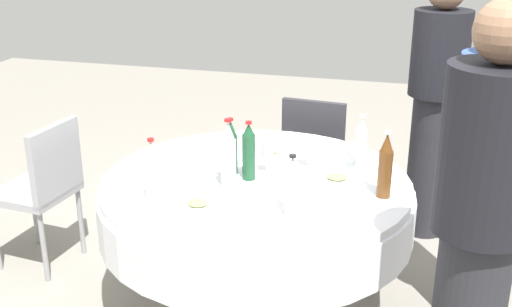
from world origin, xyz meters
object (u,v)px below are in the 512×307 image
at_px(plate_west, 270,153).
at_px(person_mid, 479,234).
at_px(bottle_clear_front, 153,172).
at_px(wine_glass_south, 267,151).
at_px(bottle_dark_green_north, 249,153).
at_px(wine_glass_far, 309,146).
at_px(bottle_clear_outer, 361,141).
at_px(wine_glass_front, 357,150).
at_px(dining_table, 256,207).
at_px(plate_east, 192,149).
at_px(bottle_clear_south, 228,156).
at_px(chair_far, 44,183).
at_px(person_north, 435,103).
at_px(bottle_clear_far, 292,188).
at_px(plate_near, 198,206).
at_px(person_outer, 486,167).
at_px(bottle_dark_green_mid, 231,148).
at_px(bottle_brown_right, 385,166).
at_px(plate_rear, 337,180).

bearing_deg(plate_west, person_mid, 135.86).
xyz_separation_m(bottle_clear_front, wine_glass_south, (-0.40, -0.46, -0.03)).
relative_size(bottle_dark_green_north, wine_glass_far, 1.83).
distance_m(bottle_clear_outer, wine_glass_far, 0.28).
relative_size(wine_glass_front, plate_west, 0.67).
xyz_separation_m(dining_table, plate_east, (0.44, -0.30, 0.15)).
distance_m(bottle_clear_front, plate_west, 0.80).
bearing_deg(bottle_clear_outer, plate_east, 4.39).
bearing_deg(bottle_clear_south, wine_glass_front, -145.03).
bearing_deg(dining_table, chair_far, -5.82).
distance_m(person_north, chair_far, 2.35).
distance_m(bottle_clear_far, plate_east, 0.95).
relative_size(bottle_dark_green_north, plate_near, 1.45).
bearing_deg(wine_glass_front, person_outer, 179.03).
distance_m(plate_east, chair_far, 0.88).
distance_m(bottle_clear_outer, bottle_clear_far, 0.74).
height_order(plate_near, plate_east, plate_near).
distance_m(bottle_clear_south, bottle_clear_far, 0.41).
relative_size(bottle_dark_green_mid, plate_west, 1.38).
bearing_deg(bottle_dark_green_north, plate_east, -36.67).
xyz_separation_m(bottle_brown_right, plate_west, (0.62, -0.38, -0.14)).
relative_size(bottle_clear_front, wine_glass_far, 1.86).
bearing_deg(dining_table, person_mid, 147.52).
distance_m(wine_glass_front, plate_rear, 0.22).
height_order(bottle_clear_south, person_outer, person_outer).
bearing_deg(chair_far, bottle_clear_south, -96.18).
bearing_deg(plate_east, bottle_dark_green_north, 143.33).
relative_size(plate_near, person_outer, 0.13).
bearing_deg(bottle_clear_south, person_north, -125.57).
bearing_deg(wine_glass_far, plate_rear, 137.90).
distance_m(wine_glass_south, person_north, 1.31).
bearing_deg(wine_glass_far, dining_table, 46.75).
height_order(bottle_dark_green_mid, bottle_clear_front, bottle_clear_front).
relative_size(wine_glass_front, person_north, 0.08).
height_order(bottle_clear_south, plate_near, bottle_clear_south).
bearing_deg(chair_far, wine_glass_south, -85.36).
relative_size(bottle_clear_outer, plate_rear, 1.20).
relative_size(plate_rear, person_mid, 0.12).
bearing_deg(bottle_brown_right, bottle_clear_south, 6.88).
xyz_separation_m(dining_table, wine_glass_front, (-0.45, -0.26, 0.25)).
bearing_deg(plate_near, wine_glass_front, -133.62).
height_order(dining_table, wine_glass_front, wine_glass_front).
bearing_deg(bottle_dark_green_mid, wine_glass_far, -152.58).
height_order(bottle_dark_green_north, plate_west, bottle_dark_green_north).
distance_m(dining_table, bottle_dark_green_north, 0.28).
bearing_deg(plate_west, wine_glass_front, 170.37).
xyz_separation_m(bottle_clear_south, plate_east, (0.34, -0.42, -0.15)).
xyz_separation_m(plate_near, chair_far, (1.12, -0.51, -0.23)).
distance_m(plate_east, person_outer, 1.51).
height_order(wine_glass_front, wine_glass_far, wine_glass_far).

